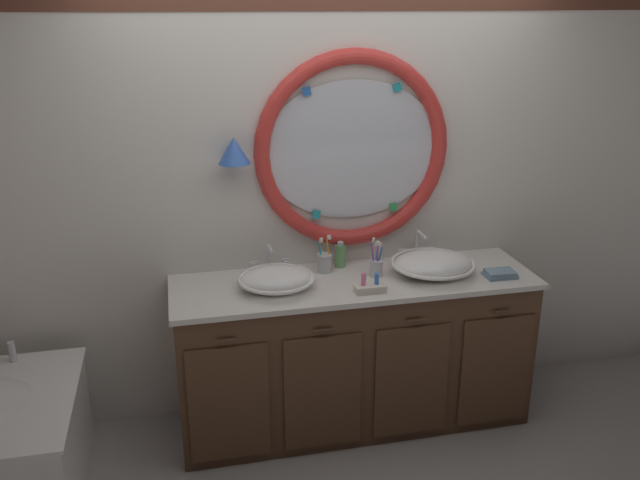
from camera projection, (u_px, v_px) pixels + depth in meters
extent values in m
plane|color=gray|center=(345.00, 448.00, 3.68)|extent=(14.00, 14.00, 0.00)
cube|color=silver|center=(322.00, 193.00, 3.78)|extent=(6.40, 0.08, 2.60)
cube|color=brown|center=(324.00, 2.00, 3.40)|extent=(6.27, 0.01, 0.09)
ellipsoid|color=silver|center=(353.00, 151.00, 3.68)|extent=(1.02, 0.02, 0.77)
torus|color=red|center=(353.00, 151.00, 3.68)|extent=(1.10, 0.09, 1.10)
cube|color=#2866B7|center=(440.00, 143.00, 3.77)|extent=(0.05, 0.01, 0.05)
cube|color=teal|center=(397.00, 87.00, 3.61)|extent=(0.05, 0.01, 0.05)
cube|color=#2866B7|center=(307.00, 91.00, 3.50)|extent=(0.05, 0.01, 0.05)
cube|color=red|center=(262.00, 149.00, 3.55)|extent=(0.05, 0.01, 0.05)
cube|color=teal|center=(316.00, 214.00, 3.75)|extent=(0.05, 0.01, 0.05)
cube|color=green|center=(393.00, 207.00, 3.84)|extent=(0.05, 0.01, 0.05)
cylinder|color=#4C3823|center=(233.00, 145.00, 3.50)|extent=(0.02, 0.09, 0.02)
cone|color=blue|center=(234.00, 150.00, 3.46)|extent=(0.17, 0.17, 0.14)
cube|color=brown|center=(353.00, 353.00, 3.81)|extent=(1.97, 0.56, 0.86)
cube|color=silver|center=(355.00, 282.00, 3.66)|extent=(2.00, 0.60, 0.03)
cube|color=silver|center=(342.00, 275.00, 3.93)|extent=(1.97, 0.02, 0.11)
cube|color=brown|center=(229.00, 404.00, 3.40)|extent=(0.41, 0.02, 0.65)
cylinder|color=#422D1E|center=(226.00, 341.00, 3.26)|extent=(0.10, 0.01, 0.01)
cube|color=brown|center=(323.00, 393.00, 3.50)|extent=(0.41, 0.02, 0.65)
cylinder|color=#422D1E|center=(324.00, 331.00, 3.37)|extent=(0.10, 0.01, 0.01)
cube|color=brown|center=(411.00, 381.00, 3.60)|extent=(0.41, 0.02, 0.65)
cylinder|color=#422D1E|center=(416.00, 321.00, 3.47)|extent=(0.10, 0.01, 0.01)
cube|color=brown|center=(495.00, 371.00, 3.70)|extent=(0.41, 0.02, 0.65)
cylinder|color=#422D1E|center=(502.00, 312.00, 3.57)|extent=(0.10, 0.01, 0.01)
cylinder|color=silver|center=(12.00, 352.00, 3.47)|extent=(0.04, 0.04, 0.11)
ellipsoid|color=white|center=(276.00, 279.00, 3.51)|extent=(0.39, 0.29, 0.11)
torus|color=white|center=(276.00, 278.00, 3.51)|extent=(0.41, 0.41, 0.02)
cylinder|color=silver|center=(276.00, 278.00, 3.51)|extent=(0.03, 0.03, 0.01)
ellipsoid|color=white|center=(433.00, 264.00, 3.69)|extent=(0.45, 0.34, 0.13)
torus|color=white|center=(433.00, 263.00, 3.69)|extent=(0.47, 0.47, 0.02)
cylinder|color=silver|center=(433.00, 263.00, 3.69)|extent=(0.03, 0.03, 0.01)
cylinder|color=silver|center=(270.00, 270.00, 3.75)|extent=(0.05, 0.05, 0.02)
cylinder|color=silver|center=(270.00, 257.00, 3.72)|extent=(0.02, 0.02, 0.13)
sphere|color=silver|center=(269.00, 246.00, 3.70)|extent=(0.03, 0.03, 0.03)
cylinder|color=silver|center=(271.00, 250.00, 3.65)|extent=(0.02, 0.11, 0.02)
cylinder|color=silver|center=(254.00, 268.00, 3.72)|extent=(0.04, 0.04, 0.06)
cylinder|color=silver|center=(286.00, 265.00, 3.76)|extent=(0.04, 0.04, 0.06)
cube|color=silver|center=(253.00, 262.00, 3.71)|extent=(0.05, 0.01, 0.01)
cube|color=silver|center=(286.00, 260.00, 3.75)|extent=(0.05, 0.01, 0.01)
cylinder|color=silver|center=(417.00, 258.00, 3.93)|extent=(0.05, 0.05, 0.02)
cylinder|color=silver|center=(418.00, 244.00, 3.90)|extent=(0.02, 0.02, 0.15)
sphere|color=silver|center=(419.00, 232.00, 3.87)|extent=(0.03, 0.03, 0.03)
cylinder|color=silver|center=(422.00, 235.00, 3.82)|extent=(0.02, 0.12, 0.02)
cylinder|color=silver|center=(403.00, 256.00, 3.90)|extent=(0.04, 0.04, 0.06)
cylinder|color=silver|center=(432.00, 253.00, 3.94)|extent=(0.04, 0.04, 0.06)
cube|color=silver|center=(403.00, 250.00, 3.89)|extent=(0.05, 0.01, 0.01)
cube|color=silver|center=(432.00, 248.00, 3.93)|extent=(0.05, 0.01, 0.01)
cylinder|color=silver|center=(324.00, 263.00, 3.73)|extent=(0.08, 0.08, 0.10)
torus|color=silver|center=(324.00, 255.00, 3.72)|extent=(0.09, 0.09, 0.01)
cylinder|color=orange|center=(329.00, 254.00, 3.72)|extent=(0.03, 0.04, 0.18)
cube|color=white|center=(329.00, 237.00, 3.68)|extent=(0.03, 0.02, 0.03)
cylinder|color=#19ADB2|center=(321.00, 256.00, 3.71)|extent=(0.04, 0.01, 0.17)
cube|color=white|center=(321.00, 240.00, 3.68)|extent=(0.02, 0.02, 0.02)
cylinder|color=silver|center=(376.00, 268.00, 3.68)|extent=(0.07, 0.07, 0.09)
torus|color=silver|center=(376.00, 260.00, 3.67)|extent=(0.08, 0.08, 0.01)
cylinder|color=blue|center=(379.00, 260.00, 3.67)|extent=(0.03, 0.03, 0.16)
cube|color=white|center=(380.00, 245.00, 3.64)|extent=(0.02, 0.02, 0.03)
cylinder|color=#19ADB2|center=(376.00, 260.00, 3.68)|extent=(0.02, 0.03, 0.16)
cube|color=white|center=(376.00, 244.00, 3.65)|extent=(0.02, 0.02, 0.02)
cylinder|color=purple|center=(373.00, 258.00, 3.66)|extent=(0.04, 0.03, 0.19)
cube|color=white|center=(374.00, 240.00, 3.62)|extent=(0.02, 0.02, 0.03)
cylinder|color=purple|center=(378.00, 260.00, 3.65)|extent=(0.01, 0.02, 0.17)
cube|color=white|center=(378.00, 243.00, 3.62)|extent=(0.02, 0.02, 0.02)
cylinder|color=#6BAD66|center=(340.00, 256.00, 3.80)|extent=(0.06, 0.06, 0.13)
cylinder|color=silver|center=(340.00, 244.00, 3.78)|extent=(0.04, 0.04, 0.02)
cylinder|color=silver|center=(341.00, 242.00, 3.76)|extent=(0.01, 0.04, 0.01)
cube|color=#7593A8|center=(500.00, 275.00, 3.68)|extent=(0.17, 0.12, 0.02)
cube|color=#7593A8|center=(500.00, 272.00, 3.67)|extent=(0.16, 0.12, 0.02)
cube|color=beige|center=(370.00, 288.00, 3.48)|extent=(0.16, 0.08, 0.04)
cylinder|color=pink|center=(363.00, 279.00, 3.46)|extent=(0.02, 0.02, 0.07)
cylinder|color=blue|center=(377.00, 279.00, 3.47)|extent=(0.02, 0.02, 0.06)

